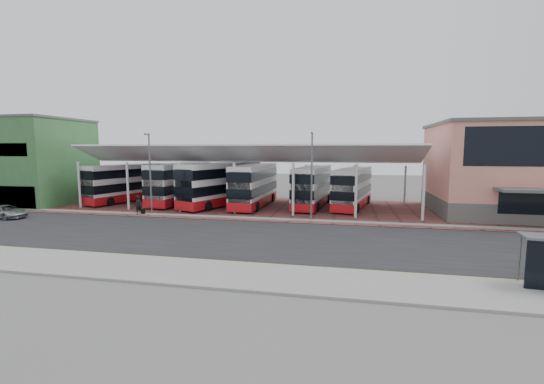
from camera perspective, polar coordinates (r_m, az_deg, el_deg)
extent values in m
plane|color=#52544F|center=(27.73, 0.71, -6.96)|extent=(140.00, 140.00, 0.00)
cube|color=black|center=(26.77, 0.30, -7.43)|extent=(120.00, 14.00, 0.02)
cube|color=brown|center=(40.10, 7.09, -2.69)|extent=(72.00, 16.00, 0.06)
cube|color=gray|center=(19.31, -4.54, -12.94)|extent=(120.00, 4.00, 0.14)
cube|color=gray|center=(33.68, 2.74, -4.39)|extent=(120.00, 0.80, 0.14)
cube|color=#EEE100|center=(21.15, -3.00, -11.29)|extent=(120.00, 0.12, 0.01)
cube|color=#EEE100|center=(21.43, -2.79, -11.05)|extent=(120.00, 0.12, 0.01)
cylinder|color=silver|center=(45.68, -27.98, 0.97)|extent=(0.26, 0.26, 5.20)
cylinder|color=silver|center=(54.58, -20.60, 1.83)|extent=(0.26, 0.26, 4.60)
cylinder|color=silver|center=(42.10, -21.68, 0.86)|extent=(0.26, 0.26, 5.20)
cylinder|color=silver|center=(51.62, -14.95, 1.78)|extent=(0.26, 0.26, 4.60)
cylinder|color=silver|center=(39.12, -14.32, 0.71)|extent=(0.26, 0.26, 5.20)
cylinder|color=silver|center=(49.22, -8.70, 1.69)|extent=(0.26, 0.26, 4.60)
cylinder|color=silver|center=(36.89, -5.92, 0.54)|extent=(0.26, 0.26, 5.20)
cylinder|color=silver|center=(47.47, -1.89, 1.58)|extent=(0.26, 0.26, 4.60)
cylinder|color=silver|center=(35.54, 3.34, 0.32)|extent=(0.26, 0.26, 5.20)
cylinder|color=silver|center=(46.43, 5.33, 1.44)|extent=(0.26, 0.26, 4.60)
cylinder|color=silver|center=(35.18, 13.05, 0.09)|extent=(0.26, 0.26, 5.20)
cylinder|color=silver|center=(46.15, 12.75, 1.27)|extent=(0.26, 0.26, 4.60)
cylinder|color=silver|center=(35.83, 22.69, -0.14)|extent=(0.26, 0.26, 5.20)
cylinder|color=silver|center=(46.65, 20.14, 1.08)|extent=(0.26, 0.26, 4.60)
cube|color=silver|center=(38.78, -4.99, 6.03)|extent=(37.00, 4.95, 1.95)
cube|color=silver|center=(44.18, -2.89, 5.87)|extent=(37.00, 7.12, 1.43)
cube|color=#52504D|center=(44.57, 35.25, -1.81)|extent=(18.00, 12.00, 1.80)
cube|color=#DD8978|center=(44.22, 35.65, 3.97)|extent=(18.00, 12.00, 7.20)
cube|color=#52504D|center=(44.28, 35.98, 8.75)|extent=(18.40, 12.40, 0.30)
cube|color=#3B713D|center=(51.38, -31.52, 4.01)|extent=(6.20, 10.00, 10.00)
cube|color=black|center=(48.18, -35.23, -0.65)|extent=(5.20, 0.20, 2.40)
cube|color=black|center=(47.90, -35.64, 5.41)|extent=(4.00, 0.20, 1.40)
cube|color=#52504D|center=(51.48, -31.87, 9.68)|extent=(6.40, 10.20, 0.25)
cube|color=beige|center=(56.03, -36.38, 3.83)|extent=(6.20, 10.00, 10.00)
cube|color=#52504D|center=(56.12, -36.75, 9.03)|extent=(6.40, 10.20, 0.25)
cylinder|color=#585B61|center=(38.02, -18.55, 2.52)|extent=(0.16, 0.16, 8.00)
cube|color=#585B61|center=(37.70, -19.01, 8.56)|extent=(0.15, 0.90, 0.15)
cylinder|color=#585B61|center=(32.99, 6.24, 2.24)|extent=(0.16, 0.16, 8.00)
cube|color=#585B61|center=(32.63, 6.28, 9.22)|extent=(0.15, 0.90, 0.15)
cube|color=silver|center=(48.77, -21.80, 1.47)|extent=(5.42, 11.42, 4.36)
cube|color=#B11016|center=(48.95, -21.71, -0.60)|extent=(5.47, 11.47, 0.91)
cube|color=black|center=(48.81, -21.78, 0.94)|extent=(5.47, 11.47, 0.96)
cube|color=black|center=(48.68, -21.86, 2.83)|extent=(5.47, 11.47, 0.96)
cube|color=black|center=(45.37, -27.05, 0.72)|extent=(2.22, 0.71, 3.65)
cylinder|color=black|center=(47.73, -25.92, -1.16)|extent=(0.54, 1.05, 1.01)
cylinder|color=black|center=(45.74, -24.02, -1.38)|extent=(0.54, 1.05, 1.01)
cylinder|color=black|center=(52.27, -19.67, -0.24)|extent=(0.54, 1.05, 1.01)
cylinder|color=black|center=(50.46, -17.71, -0.41)|extent=(0.54, 1.05, 1.01)
cube|color=silver|center=(45.51, -14.16, 1.54)|extent=(3.33, 11.77, 4.55)
cube|color=#B11016|center=(45.70, -14.09, -0.77)|extent=(3.37, 11.81, 0.95)
cube|color=black|center=(45.55, -14.14, 0.94)|extent=(3.37, 11.81, 1.00)
cube|color=black|center=(45.42, -14.20, 3.07)|extent=(3.37, 11.81, 1.00)
cube|color=black|center=(40.61, -18.12, 0.65)|extent=(2.38, 0.25, 3.81)
cylinder|color=black|center=(43.25, -18.02, -1.53)|extent=(0.36, 1.07, 1.06)
cylinder|color=black|center=(41.87, -14.98, -1.69)|extent=(0.36, 1.07, 1.06)
cylinder|color=black|center=(49.59, -13.33, -0.36)|extent=(0.36, 1.07, 1.06)
cylinder|color=black|center=(48.39, -10.57, -0.47)|extent=(0.36, 1.07, 1.06)
cube|color=silver|center=(42.41, -7.92, 1.41)|extent=(6.77, 12.15, 4.67)
cube|color=#B11016|center=(42.63, -7.88, -1.14)|extent=(6.83, 12.20, 0.98)
cube|color=black|center=(42.46, -7.91, 0.75)|extent=(6.83, 12.20, 1.03)
cube|color=black|center=(42.31, -7.95, 3.09)|extent=(6.83, 12.20, 1.03)
cube|color=black|center=(38.13, -13.69, 0.52)|extent=(2.33, 0.97, 3.91)
cylinder|color=black|center=(40.79, -12.82, -1.83)|extent=(0.67, 1.12, 1.09)
cylinder|color=black|center=(38.92, -10.00, -2.17)|extent=(0.67, 1.12, 1.09)
cylinder|color=black|center=(46.43, -6.11, -0.67)|extent=(0.67, 1.12, 1.09)
cylinder|color=black|center=(44.80, -3.38, -0.92)|extent=(0.67, 1.12, 1.09)
cube|color=silver|center=(41.71, -2.76, 1.22)|extent=(2.90, 11.51, 4.47)
cube|color=#B11016|center=(41.92, -2.74, -1.26)|extent=(2.94, 11.55, 0.94)
cube|color=black|center=(41.76, -2.75, 0.58)|extent=(2.94, 11.55, 0.99)
cube|color=black|center=(41.61, -2.77, 2.86)|extent=(2.94, 11.55, 0.99)
cube|color=black|center=(36.34, -5.22, 0.21)|extent=(2.34, 0.17, 3.74)
cylinder|color=black|center=(38.89, -6.07, -2.15)|extent=(0.32, 1.05, 1.04)
cylinder|color=black|center=(38.11, -2.38, -2.30)|extent=(0.32, 1.05, 1.04)
cylinder|color=black|center=(45.79, -3.04, -0.78)|extent=(0.32, 1.05, 1.04)
cylinder|color=black|center=(45.13, 0.13, -0.88)|extent=(0.32, 1.05, 1.04)
cube|color=silver|center=(41.60, 6.39, 1.01)|extent=(3.65, 11.12, 4.27)
cube|color=#B11016|center=(41.80, 6.36, -1.36)|extent=(3.70, 11.17, 0.89)
cube|color=black|center=(41.64, 6.38, 0.40)|extent=(3.70, 11.17, 0.94)
cube|color=black|center=(41.50, 6.41, 2.58)|extent=(3.70, 11.17, 0.94)
cube|color=black|center=(36.35, 4.67, 0.05)|extent=(2.23, 0.34, 3.57)
cylinder|color=black|center=(38.73, 3.51, -2.20)|extent=(0.38, 1.02, 0.99)
cylinder|color=black|center=(38.20, 7.12, -2.36)|extent=(0.38, 1.02, 0.99)
cylinder|color=black|center=(45.46, 5.72, -0.89)|extent=(0.38, 1.02, 0.99)
cylinder|color=black|center=(45.01, 8.80, -1.01)|extent=(0.38, 1.02, 0.99)
cube|color=silver|center=(41.59, 12.56, 0.80)|extent=(4.55, 10.88, 4.15)
cube|color=#B11016|center=(41.80, 12.50, -1.50)|extent=(4.60, 10.92, 0.87)
cube|color=black|center=(41.64, 12.54, 0.20)|extent=(4.60, 10.92, 0.92)
cube|color=black|center=(41.50, 12.60, 2.32)|extent=(4.60, 10.92, 0.92)
cube|color=black|center=(36.49, 10.95, -0.13)|extent=(2.14, 0.54, 3.47)
cylinder|color=black|center=(38.79, 9.76, -2.29)|extent=(0.46, 1.00, 0.96)
cylinder|color=black|center=(38.30, 13.27, -2.49)|extent=(0.46, 1.00, 0.96)
cylinder|color=black|center=(45.35, 11.84, -1.03)|extent=(0.46, 1.00, 0.96)
cylinder|color=black|center=(44.92, 14.85, -1.19)|extent=(0.46, 1.00, 0.96)
imported|color=#95979A|center=(43.09, -36.34, -2.50)|extent=(4.59, 2.49, 1.22)
imported|color=black|center=(38.72, -20.20, -1.93)|extent=(0.64, 0.80, 1.89)
cube|color=black|center=(38.57, -19.56, -2.92)|extent=(0.34, 0.24, 0.58)
cylinder|color=#585B61|center=(21.78, 34.33, -8.45)|extent=(0.10, 0.10, 2.32)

